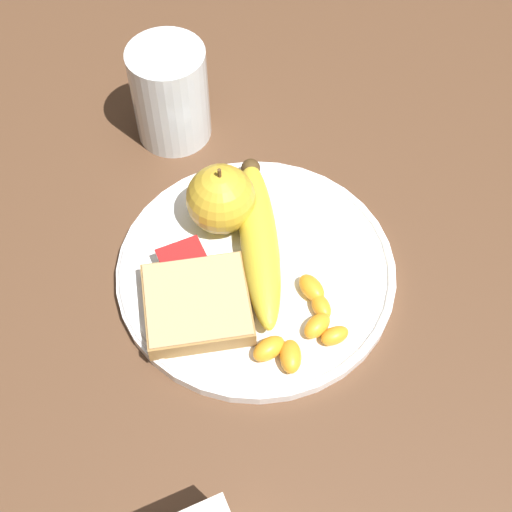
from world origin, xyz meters
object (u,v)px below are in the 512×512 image
apple (221,199)px  jam_packet (183,262)px  fork (271,260)px  plate (256,270)px  banana (259,238)px  juice_glass (171,97)px  bread_slice (197,304)px

apple → jam_packet: 0.07m
fork → jam_packet: jam_packet is taller
plate → fork: (-0.02, -0.00, 0.01)m
plate → banana: bearing=-121.1°
juice_glass → fork: size_ratio=0.69×
plate → banana: banana is taller
juice_glass → bread_slice: size_ratio=0.96×
apple → jam_packet: apple is taller
bread_slice → fork: (-0.08, -0.02, -0.01)m
plate → bread_slice: size_ratio=2.34×
plate → apple: (0.01, -0.07, 0.04)m
apple → bread_slice: size_ratio=0.67×
jam_packet → bread_slice: bearing=84.6°
juice_glass → fork: 0.22m
bread_slice → jam_packet: bearing=-95.4°
juice_glass → jam_packet: 0.20m
jam_packet → juice_glass: bearing=-107.4°
banana → bread_slice: (0.08, 0.04, -0.01)m
banana → plate: bearing=58.9°
apple → fork: bearing=110.0°
apple → fork: (-0.02, 0.07, -0.03)m
banana → juice_glass: bearing=-84.9°
apple → banana: (-0.02, 0.05, -0.02)m
juice_glass → bread_slice: juice_glass is taller
juice_glass → plate: bearing=91.6°
juice_glass → apple: juice_glass is taller
plate → jam_packet: 0.07m
plate → bread_slice: 0.07m
apple → bread_slice: bearing=55.1°
jam_packet → apple: bearing=-145.5°
apple → jam_packet: (0.06, 0.04, -0.02)m
fork → jam_packet: (0.08, -0.03, 0.01)m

